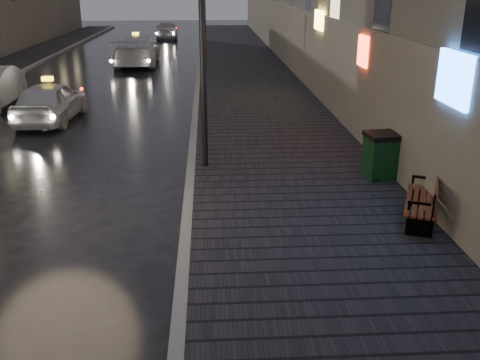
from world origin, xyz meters
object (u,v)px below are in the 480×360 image
object	(u,v)px
taxi_near	(50,101)
taxi_mid	(137,50)
bench	(426,200)
trash_bin	(381,155)
car_far	(167,30)
lamp_near	(202,23)

from	to	relation	value
taxi_near	taxi_mid	xyz separation A→B (m)	(1.31, 12.48, 0.14)
bench	taxi_mid	size ratio (longest dim) A/B	0.31
trash_bin	car_far	bearing A→B (deg)	94.46
bench	car_far	xyz separation A→B (m)	(-7.13, 35.49, 0.13)
lamp_near	taxi_mid	world-z (taller)	lamp_near
taxi_mid	car_far	world-z (taller)	taxi_mid
trash_bin	taxi_near	size ratio (longest dim) A/B	0.27
car_far	trash_bin	bearing A→B (deg)	98.82
lamp_near	taxi_near	bearing A→B (deg)	133.79
taxi_near	bench	bearing A→B (deg)	139.28
lamp_near	trash_bin	distance (m)	4.96
taxi_mid	taxi_near	bearing A→B (deg)	82.37
lamp_near	car_far	world-z (taller)	lamp_near
trash_bin	taxi_near	xyz separation A→B (m)	(-9.00, 6.32, -0.01)
bench	taxi_near	xyz separation A→B (m)	(-9.11, 8.72, 0.10)
taxi_near	car_far	distance (m)	26.84
car_far	lamp_near	bearing A→B (deg)	92.31
lamp_near	taxi_near	distance (m)	7.82
lamp_near	car_far	size ratio (longest dim) A/B	1.28
taxi_near	car_far	world-z (taller)	car_far
lamp_near	bench	bearing A→B (deg)	-40.42
trash_bin	car_far	distance (m)	33.82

